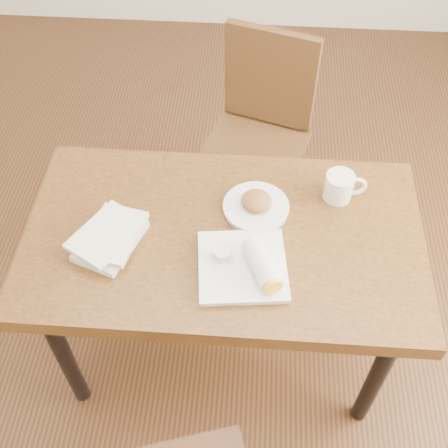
# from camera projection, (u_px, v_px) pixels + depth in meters

# --- Properties ---
(ground) EXTENTS (4.00, 5.00, 0.01)m
(ground) POSITION_uv_depth(u_px,v_px,m) (224.00, 343.00, 2.41)
(ground) COLOR #472814
(ground) RESTS_ON ground
(table) EXTENTS (1.30, 0.74, 0.75)m
(table) POSITION_uv_depth(u_px,v_px,m) (224.00, 249.00, 1.89)
(table) COLOR brown
(table) RESTS_ON ground
(chair_far) EXTENTS (0.53, 0.53, 0.95)m
(chair_far) POSITION_uv_depth(u_px,v_px,m) (260.00, 126.00, 2.47)
(chair_far) COLOR #4D3316
(chair_far) RESTS_ON ground
(plate_scone) EXTENTS (0.22, 0.22, 0.07)m
(plate_scone) POSITION_uv_depth(u_px,v_px,m) (256.00, 205.00, 1.87)
(plate_scone) COLOR white
(plate_scone) RESTS_ON table
(coffee_mug) EXTENTS (0.14, 0.10, 0.10)m
(coffee_mug) POSITION_uv_depth(u_px,v_px,m) (340.00, 186.00, 1.89)
(coffee_mug) COLOR white
(coffee_mug) RESTS_ON table
(plate_burrito) EXTENTS (0.30, 0.30, 0.09)m
(plate_burrito) POSITION_uv_depth(u_px,v_px,m) (248.00, 266.00, 1.71)
(plate_burrito) COLOR white
(plate_burrito) RESTS_ON table
(book_stack) EXTENTS (0.25, 0.28, 0.06)m
(book_stack) POSITION_uv_depth(u_px,v_px,m) (110.00, 237.00, 1.78)
(book_stack) COLOR white
(book_stack) RESTS_ON table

